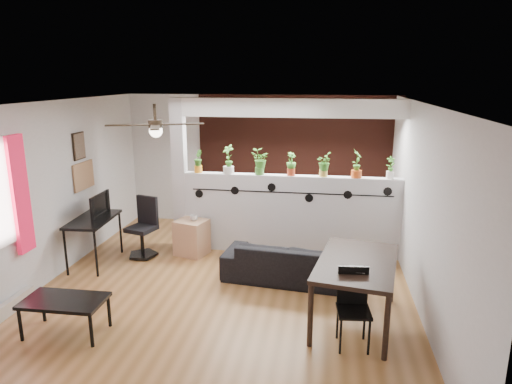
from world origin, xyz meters
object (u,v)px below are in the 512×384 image
Objects in this scene: potted_plant_2 at (260,161)px; folding_chair at (353,300)px; potted_plant_6 at (391,167)px; computer_desk at (93,223)px; sofa at (291,262)px; cube_shelf at (192,237)px; potted_plant_0 at (198,160)px; potted_plant_3 at (291,163)px; potted_plant_4 at (324,164)px; potted_plant_5 at (357,163)px; potted_plant_1 at (228,158)px; cup at (194,218)px; office_chair at (144,231)px; coffee_table at (64,303)px; ceiling_fan at (156,127)px; dining_table at (357,267)px.

potted_plant_2 is 3.19m from folding_chair.
potted_plant_6 is 4.81m from computer_desk.
sofa is 3.13× the size of cube_shelf.
potted_plant_0 is 1.01× the size of potted_plant_3.
potted_plant_4 is at bearing 0.00° from potted_plant_2.
potted_plant_5 is 0.53m from potted_plant_6.
potted_plant_1 reaches higher than computer_desk.
cup is (-0.00, -0.34, -0.91)m from potted_plant_0.
office_chair reaches higher than cup.
potted_plant_4 is 2.32m from cup.
potted_plant_2 is 0.92× the size of potted_plant_5.
computer_desk is 2.13m from coffee_table.
potted_plant_0 is 2.63m from potted_plant_5.
computer_desk is at bearing -168.23° from potted_plant_6.
potted_plant_4 is (1.58, 0.00, -0.05)m from potted_plant_1.
potted_plant_3 is at bearing 12.12° from cup.
ceiling_fan reaches higher than computer_desk.
potted_plant_1 is 0.53m from potted_plant_2.
potted_plant_1 is at bearing 133.05° from dining_table.
potted_plant_3 is at bearing 28.02° from cube_shelf.
potted_plant_1 is 3.47m from folding_chair.
potted_plant_2 is 3.36× the size of cup.
potted_plant_2 is 0.45× the size of coffee_table.
folding_chair reaches higher than computer_desk.
sofa is at bearing 129.00° from dining_table.
computer_desk is at bearing -146.72° from potted_plant_0.
potted_plant_4 reaches higher than computer_desk.
coffee_table is at bearing -89.39° from office_chair.
potted_plant_0 is at bearing 75.06° from coffee_table.
potted_plant_0 is 0.53m from potted_plant_1.
ceiling_fan reaches higher than potted_plant_0.
potted_plant_3 is 0.24× the size of dining_table.
dining_table is (2.03, -2.17, -0.89)m from potted_plant_1.
sofa is (1.16, -1.10, -1.33)m from potted_plant_1.
potted_plant_5 is at bearing 8.76° from office_chair.
folding_chair reaches higher than dining_table.
cup is at bearing -167.88° from potted_plant_3.
sofa is 2.10× the size of folding_chair.
folding_chair is (1.45, -2.64, -1.05)m from potted_plant_2.
potted_plant_1 is at bearing 0.00° from potted_plant_0.
potted_plant_2 reaches higher than dining_table.
ceiling_fan is 2.81× the size of potted_plant_2.
potted_plant_0 is at bearing -180.00° from potted_plant_5.
cube_shelf is (-0.58, -0.34, -1.31)m from potted_plant_1.
cube_shelf is at bearing -172.79° from potted_plant_5.
coffee_table is at bearing -121.90° from potted_plant_2.
potted_plant_2 is (1.05, 0.00, 0.02)m from potted_plant_0.
ceiling_fan reaches higher than potted_plant_5.
computer_desk is at bearing -166.77° from potted_plant_5.
cube_shelf is at bearing -171.05° from potted_plant_4.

